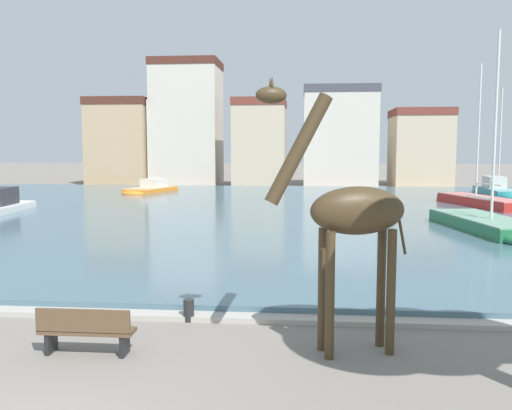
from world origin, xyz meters
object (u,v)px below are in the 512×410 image
object	(u,v)px
giraffe_statue	(350,216)
park_bench	(86,330)
sailboat_teal	(498,191)
sailboat_green	(493,228)
sailboat_red	(474,202)
sailboat_orange	(149,190)
mooring_bollard	(189,310)

from	to	relation	value
giraffe_statue	park_bench	world-z (taller)	giraffe_statue
giraffe_statue	sailboat_teal	world-z (taller)	sailboat_teal
giraffe_statue	sailboat_green	xyz separation A→B (m)	(7.39, 14.12, -2.18)
sailboat_teal	sailboat_red	xyz separation A→B (m)	(-4.24, -7.99, -0.11)
sailboat_red	sailboat_orange	bearing A→B (deg)	160.62
sailboat_teal	sailboat_orange	distance (m)	28.55
sailboat_red	park_bench	size ratio (longest dim) A/B	5.18
sailboat_green	mooring_bollard	xyz separation A→B (m)	(-10.81, -12.53, -0.19)
sailboat_teal	park_bench	distance (m)	39.82
sailboat_orange	park_bench	distance (m)	36.52
park_bench	mooring_bollard	bearing A→B (deg)	55.37
mooring_bollard	sailboat_green	bearing A→B (deg)	49.22
sailboat_red	sailboat_teal	bearing A→B (deg)	62.04
sailboat_green	mooring_bollard	bearing A→B (deg)	-130.78
sailboat_teal	mooring_bollard	size ratio (longest dim) A/B	17.35
sailboat_green	sailboat_red	world-z (taller)	sailboat_red
sailboat_orange	giraffe_statue	bearing A→B (deg)	-67.93
sailboat_green	sailboat_orange	size ratio (longest dim) A/B	1.11
mooring_bollard	sailboat_orange	bearing A→B (deg)	107.82
sailboat_teal	sailboat_red	world-z (taller)	sailboat_red
sailboat_red	mooring_bollard	size ratio (longest dim) A/B	18.64
sailboat_orange	mooring_bollard	xyz separation A→B (m)	(10.67, -33.19, -0.22)
giraffe_statue	sailboat_green	bearing A→B (deg)	62.38
sailboat_teal	park_bench	world-z (taller)	sailboat_teal
giraffe_statue	park_bench	distance (m)	5.39
giraffe_statue	sailboat_green	distance (m)	16.08
sailboat_green	park_bench	xyz separation A→B (m)	(-12.30, -14.70, 0.05)
sailboat_red	park_bench	distance (m)	30.77
sailboat_orange	park_bench	xyz separation A→B (m)	(9.18, -35.35, 0.02)
sailboat_teal	park_bench	bearing A→B (deg)	-119.10
giraffe_statue	sailboat_orange	distance (m)	37.58
giraffe_statue	park_bench	bearing A→B (deg)	-173.29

